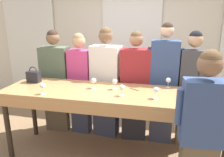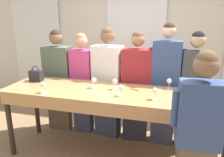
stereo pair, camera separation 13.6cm
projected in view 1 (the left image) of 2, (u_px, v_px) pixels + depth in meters
ground_plane at (111, 156)px, 3.12m from camera, size 18.00×18.00×0.00m
wall_back at (131, 42)px, 4.57m from camera, size 12.00×0.06×2.80m
curtain_panel_left at (31, 42)px, 5.00m from camera, size 1.19×0.03×2.69m
curtain_panel_center at (131, 45)px, 4.52m from camera, size 1.19×0.03×2.69m
tasting_bar at (110, 99)px, 2.84m from camera, size 2.89×0.79×0.98m
wine_bottle at (198, 84)px, 2.72m from camera, size 0.08×0.08×0.33m
handbag at (34, 76)px, 3.20m from camera, size 0.19×0.11×0.23m
wine_glass_front_left at (43, 86)px, 2.72m from camera, size 0.07×0.07×0.14m
wine_glass_front_mid at (156, 90)px, 2.57m from camera, size 0.07×0.07×0.14m
wine_glass_front_right at (168, 81)px, 2.95m from camera, size 0.07×0.07×0.14m
wine_glass_center_left at (122, 88)px, 2.66m from camera, size 0.07×0.07×0.14m
wine_glass_center_mid at (94, 81)px, 2.93m from camera, size 0.07×0.07×0.14m
wine_glass_center_right at (187, 82)px, 2.88m from camera, size 0.07×0.07×0.14m
wine_glass_back_left at (115, 82)px, 2.89m from camera, size 0.07×0.07×0.14m
pen at (134, 89)px, 2.90m from camera, size 0.12×0.08×0.01m
guest_olive_jacket at (56, 81)px, 3.65m from camera, size 0.57×0.26×1.72m
guest_pink_top at (80, 82)px, 3.56m from camera, size 0.47×0.24×1.67m
guest_cream_sweater at (106, 83)px, 3.47m from camera, size 0.57×0.33×1.76m
guest_striped_shirt at (135, 87)px, 3.38m from camera, size 0.56×0.32×1.72m
guest_navy_coat at (163, 84)px, 3.27m from camera, size 0.51×0.26×1.84m
guest_beige_cap at (190, 88)px, 3.20m from camera, size 0.46×0.25×1.73m
host_pouring at (201, 134)px, 2.03m from camera, size 0.51×0.24×1.66m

